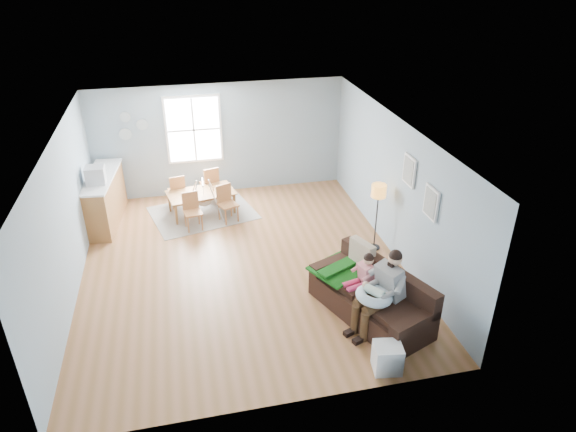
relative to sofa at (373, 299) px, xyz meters
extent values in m
cube|color=brown|center=(-1.90, 1.95, -0.35)|extent=(8.40, 9.40, 0.08)
cube|color=silver|center=(-1.90, 1.95, 2.69)|extent=(8.40, 9.40, 0.60)
cube|color=#8FA7BB|center=(-1.90, 6.61, 1.04)|extent=(8.40, 0.08, 3.90)
cube|color=#8FA7BB|center=(-1.90, -2.71, 1.04)|extent=(8.40, 0.08, 3.90)
cube|color=#8FA7BB|center=(2.26, 1.95, 1.04)|extent=(0.08, 9.40, 3.90)
cube|color=white|center=(-2.50, 5.42, 1.34)|extent=(1.32, 0.06, 1.62)
cube|color=white|center=(-2.50, 5.39, 1.34)|extent=(1.20, 0.02, 1.50)
cube|color=white|center=(-2.50, 5.38, 1.34)|extent=(1.20, 0.03, 0.04)
cube|color=white|center=(-2.50, 5.38, 1.34)|extent=(0.04, 0.03, 1.50)
cube|color=white|center=(1.07, 0.45, 1.44)|extent=(0.04, 0.44, 0.54)
cube|color=slate|center=(1.04, 0.45, 1.44)|extent=(0.01, 0.36, 0.46)
cube|color=white|center=(1.07, 1.35, 1.64)|extent=(0.04, 0.44, 0.54)
cube|color=slate|center=(1.04, 1.35, 1.64)|extent=(0.01, 0.36, 0.46)
cylinder|color=#9AB3B9|center=(-4.00, 5.42, 1.74)|extent=(0.24, 0.02, 0.24)
cylinder|color=#9AB3B9|center=(-3.65, 5.42, 1.54)|extent=(0.26, 0.02, 0.26)
cylinder|color=#9AB3B9|center=(-4.05, 5.42, 1.34)|extent=(0.28, 0.02, 0.28)
cube|color=black|center=(-0.06, -0.02, -0.09)|extent=(1.66, 2.34, 0.43)
cube|color=black|center=(0.27, 0.11, 0.34)|extent=(1.00, 2.07, 0.44)
cube|color=black|center=(0.31, -0.92, 0.20)|extent=(0.93, 0.54, 0.16)
cube|color=black|center=(-0.42, 0.88, 0.20)|extent=(0.93, 0.54, 0.16)
cube|color=#155D15|center=(-0.35, 0.63, 0.24)|extent=(1.23, 1.14, 0.04)
cube|color=#B9A78D|center=(0.00, 0.61, 0.48)|extent=(0.33, 0.53, 0.52)
cube|color=gray|center=(0.14, -0.28, 0.52)|extent=(0.48, 0.53, 0.59)
sphere|color=#D7A684|center=(0.19, -0.26, 0.92)|extent=(0.22, 0.22, 0.22)
sphere|color=black|center=(0.19, -0.26, 0.96)|extent=(0.21, 0.21, 0.21)
cylinder|color=#3A2315|center=(-0.15, -0.51, 0.24)|extent=(0.48, 0.31, 0.16)
cylinder|color=#3A2315|center=(-0.23, -0.30, 0.24)|extent=(0.48, 0.31, 0.16)
cylinder|color=#3A2315|center=(-0.36, -0.59, -0.04)|extent=(0.13, 0.13, 0.53)
cylinder|color=#3A2315|center=(-0.44, -0.38, -0.04)|extent=(0.13, 0.13, 0.53)
cube|color=black|center=(-0.43, -0.62, -0.27)|extent=(0.26, 0.18, 0.08)
cube|color=black|center=(-0.51, -0.41, -0.27)|extent=(0.26, 0.18, 0.08)
torus|color=#ACC7D7|center=(-0.16, -0.40, 0.37)|extent=(0.77, 0.76, 0.24)
cylinder|color=white|center=(-0.16, -0.40, 0.46)|extent=(0.29, 0.34, 0.14)
sphere|color=#D7A684|center=(-0.25, -0.24, 0.48)|extent=(0.12, 0.12, 0.12)
cube|color=silver|center=(-0.08, 0.17, 0.41)|extent=(0.29, 0.31, 0.37)
sphere|color=#D7A684|center=(-0.06, 0.18, 0.66)|extent=(0.17, 0.17, 0.17)
sphere|color=black|center=(-0.06, 0.18, 0.69)|extent=(0.17, 0.17, 0.17)
cylinder|color=#EA396E|center=(-0.30, 0.04, 0.24)|extent=(0.32, 0.17, 0.09)
cylinder|color=#EA396E|center=(-0.34, 0.18, 0.24)|extent=(0.32, 0.17, 0.09)
cylinder|color=#EA396E|center=(-0.44, 0.00, 0.07)|extent=(0.08, 0.08, 0.30)
cylinder|color=#EA396E|center=(-0.47, 0.14, 0.07)|extent=(0.08, 0.08, 0.30)
cylinder|color=black|center=(0.81, 1.99, -0.29)|extent=(0.25, 0.25, 0.03)
cylinder|color=black|center=(0.81, 1.99, 0.31)|extent=(0.03, 0.03, 1.24)
cylinder|color=orange|center=(0.81, 1.99, 0.98)|extent=(0.28, 0.28, 0.25)
cube|color=silver|center=(-0.25, -1.25, -0.09)|extent=(0.45, 0.41, 0.44)
cube|color=black|center=(-0.42, -1.23, -0.09)|extent=(0.08, 0.30, 0.35)
cube|color=gray|center=(-2.49, 4.30, -0.30)|extent=(2.58, 2.19, 0.01)
imported|color=brown|center=(-2.49, 4.30, -0.05)|extent=(1.62, 1.10, 0.52)
cube|color=#A16F37|center=(-2.73, 3.59, 0.09)|extent=(0.43, 0.43, 0.04)
cube|color=#A16F37|center=(-2.76, 3.76, 0.31)|extent=(0.35, 0.09, 0.41)
cylinder|color=#A16F37|center=(-2.86, 3.42, -0.11)|extent=(0.04, 0.04, 0.40)
cylinder|color=#A16F37|center=(-2.56, 3.47, -0.11)|extent=(0.04, 0.04, 0.40)
cylinder|color=#A16F37|center=(-2.90, 3.71, -0.11)|extent=(0.04, 0.04, 0.40)
cylinder|color=#A16F37|center=(-2.61, 3.76, -0.11)|extent=(0.04, 0.04, 0.40)
cube|color=#A16F37|center=(-1.95, 3.79, 0.10)|extent=(0.49, 0.49, 0.04)
cube|color=#A16F37|center=(-2.01, 3.94, 0.32)|extent=(0.35, 0.17, 0.41)
cylinder|color=#A16F37|center=(-2.04, 3.59, -0.10)|extent=(0.04, 0.04, 0.41)
cylinder|color=#A16F37|center=(-1.75, 3.70, -0.10)|extent=(0.04, 0.04, 0.41)
cylinder|color=#A16F37|center=(-2.15, 3.87, -0.10)|extent=(0.04, 0.04, 0.41)
cylinder|color=#A16F37|center=(-1.87, 3.98, -0.10)|extent=(0.04, 0.04, 0.41)
cube|color=#A16F37|center=(-3.04, 4.81, 0.09)|extent=(0.44, 0.44, 0.04)
cube|color=#A16F37|center=(-3.00, 4.64, 0.31)|extent=(0.35, 0.11, 0.40)
cylinder|color=#A16F37|center=(-2.92, 4.98, -0.11)|extent=(0.04, 0.04, 0.39)
cylinder|color=#A16F37|center=(-3.21, 4.92, -0.11)|extent=(0.04, 0.04, 0.39)
cylinder|color=#A16F37|center=(-2.86, 4.69, -0.11)|extent=(0.04, 0.04, 0.39)
cylinder|color=#A16F37|center=(-3.15, 4.63, -0.11)|extent=(0.04, 0.04, 0.39)
cube|color=#A16F37|center=(-2.25, 5.00, 0.11)|extent=(0.49, 0.49, 0.04)
cube|color=#A16F37|center=(-2.20, 4.83, 0.34)|extent=(0.37, 0.14, 0.43)
cylinder|color=#A16F37|center=(-2.15, 5.20, -0.10)|extent=(0.04, 0.04, 0.42)
cylinder|color=#A16F37|center=(-2.45, 5.11, -0.10)|extent=(0.04, 0.04, 0.42)
cylinder|color=#A16F37|center=(-2.06, 4.89, -0.10)|extent=(0.04, 0.04, 0.42)
cylinder|color=#A16F37|center=(-2.36, 4.80, -0.10)|extent=(0.04, 0.04, 0.42)
cube|color=brown|center=(-4.60, 4.36, 0.23)|extent=(0.76, 1.99, 1.08)
cube|color=silver|center=(-4.60, 4.36, 0.78)|extent=(0.80, 2.04, 0.04)
cube|color=#B4B4B9|center=(-4.62, 3.98, 0.99)|extent=(0.38, 0.36, 0.36)
cube|color=black|center=(-4.80, 3.98, 0.99)|extent=(0.02, 0.30, 0.25)
cylinder|color=#B4B4B9|center=(-2.45, 4.18, 0.52)|extent=(0.05, 0.47, 0.04)
ellipsoid|color=silver|center=(-2.45, 4.18, 0.05)|extent=(0.34, 0.34, 0.21)
cylinder|color=#B4B4B9|center=(-2.45, 4.18, 0.29)|extent=(0.01, 0.01, 0.38)
cylinder|color=#B4B4B9|center=(-2.72, 3.92, 0.12)|extent=(0.30, 0.30, 0.83)
cylinder|color=#B4B4B9|center=(-2.19, 3.90, 0.12)|extent=(0.28, 0.32, 0.83)
cylinder|color=#B4B4B9|center=(-2.70, 4.45, 0.12)|extent=(0.28, 0.32, 0.83)
cylinder|color=#B4B4B9|center=(-2.17, 4.43, 0.12)|extent=(0.30, 0.30, 0.83)
camera|label=1|loc=(-2.87, -6.38, 5.19)|focal=32.00mm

